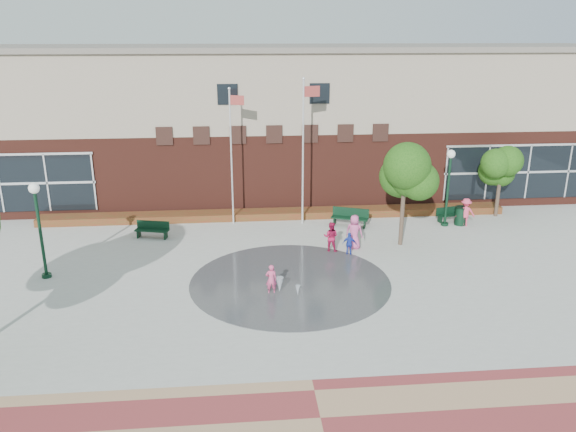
{
  "coord_description": "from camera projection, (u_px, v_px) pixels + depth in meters",
  "views": [
    {
      "loc": [
        -2.04,
        -18.39,
        10.01
      ],
      "look_at": [
        0.0,
        4.0,
        2.6
      ],
      "focal_mm": 35.0,
      "sensor_mm": 36.0,
      "label": 1
    }
  ],
  "objects": [
    {
      "name": "water_jet_a",
      "position": [
        280.0,
        293.0,
        22.58
      ],
      "size": [
        0.33,
        0.33,
        0.64
      ],
      "primitive_type": "cone",
      "rotation": [
        3.14,
        0.0,
        0.0
      ],
      "color": "white",
      "rests_on": "ground"
    },
    {
      "name": "bench_mid",
      "position": [
        350.0,
        221.0,
        30.16
      ],
      "size": [
        2.03,
        1.25,
        0.99
      ],
      "rotation": [
        0.0,
        0.0,
        -0.39
      ],
      "color": "black",
      "rests_on": "ground"
    },
    {
      "name": "flower_bed",
      "position": [
        276.0,
        218.0,
        31.67
      ],
      "size": [
        26.0,
        1.2,
        0.4
      ],
      "primitive_type": "cube",
      "color": "maroon",
      "rests_on": "ground"
    },
    {
      "name": "adult_red",
      "position": [
        331.0,
        237.0,
        26.63
      ],
      "size": [
        0.85,
        0.75,
        1.47
      ],
      "primitive_type": "imported",
      "rotation": [
        0.0,
        0.0,
        2.82
      ],
      "color": "#A81541",
      "rests_on": "ground"
    },
    {
      "name": "lamp_right",
      "position": [
        449.0,
        179.0,
        29.57
      ],
      "size": [
        0.44,
        0.44,
        4.17
      ],
      "color": "black",
      "rests_on": "ground"
    },
    {
      "name": "tree_mid",
      "position": [
        405.0,
        175.0,
        26.55
      ],
      "size": [
        2.9,
        2.9,
        4.9
      ],
      "color": "#3F2F25",
      "rests_on": "ground"
    },
    {
      "name": "adult_pink",
      "position": [
        354.0,
        232.0,
        26.91
      ],
      "size": [
        0.98,
        0.83,
        1.71
      ],
      "primitive_type": "imported",
      "rotation": [
        0.0,
        0.0,
        2.73
      ],
      "color": "#CB518F",
      "rests_on": "ground"
    },
    {
      "name": "person_bench",
      "position": [
        466.0,
        212.0,
        30.1
      ],
      "size": [
        1.08,
        0.73,
        1.54
      ],
      "primitive_type": "imported",
      "rotation": [
        0.0,
        0.0,
        2.97
      ],
      "color": "#E54164",
      "rests_on": "ground"
    },
    {
      "name": "bench_left",
      "position": [
        152.0,
        233.0,
        28.48
      ],
      "size": [
        1.79,
        0.88,
        0.87
      ],
      "rotation": [
        0.0,
        0.0,
        -0.24
      ],
      "color": "black",
      "rests_on": "ground"
    },
    {
      "name": "trash_can",
      "position": [
        460.0,
        216.0,
        30.33
      ],
      "size": [
        0.63,
        0.63,
        1.04
      ],
      "color": "black",
      "rests_on": "ground"
    },
    {
      "name": "ground",
      "position": [
        298.0,
        317.0,
        20.7
      ],
      "size": [
        120.0,
        120.0,
        0.0
      ],
      "primitive_type": "plane",
      "color": "#666056",
      "rests_on": "ground"
    },
    {
      "name": "lamp_left",
      "position": [
        39.0,
        220.0,
        23.17
      ],
      "size": [
        0.44,
        0.44,
        4.18
      ],
      "color": "black",
      "rests_on": "ground"
    },
    {
      "name": "bench_right",
      "position": [
        450.0,
        217.0,
        30.94
      ],
      "size": [
        1.67,
        0.76,
        0.81
      ],
      "rotation": [
        0.0,
        0.0,
        0.2
      ],
      "color": "black",
      "rests_on": "ground"
    },
    {
      "name": "plaza_concrete",
      "position": [
        288.0,
        272.0,
        24.48
      ],
      "size": [
        46.0,
        18.0,
        0.01
      ],
      "primitive_type": "cube",
      "color": "#A8A8A0",
      "rests_on": "ground"
    },
    {
      "name": "tree_small_right",
      "position": [
        501.0,
        168.0,
        31.05
      ],
      "size": [
        2.27,
        2.27,
        3.89
      ],
      "color": "#3F2F25",
      "rests_on": "ground"
    },
    {
      "name": "water_jet_b",
      "position": [
        298.0,
        296.0,
        22.3
      ],
      "size": [
        0.19,
        0.19,
        0.42
      ],
      "primitive_type": "cone",
      "rotation": [
        3.14,
        0.0,
        0.0
      ],
      "color": "white",
      "rests_on": "ground"
    },
    {
      "name": "child_splash",
      "position": [
        271.0,
        279.0,
        22.34
      ],
      "size": [
        0.46,
        0.32,
        1.24
      ],
      "primitive_type": "imported",
      "rotation": [
        0.0,
        0.0,
        3.18
      ],
      "color": "#DC487A",
      "rests_on": "ground"
    },
    {
      "name": "library_building",
      "position": [
        269.0,
        120.0,
        35.78
      ],
      "size": [
        44.4,
        10.4,
        9.2
      ],
      "color": "#55241B",
      "rests_on": "ground"
    },
    {
      "name": "flagpole_right",
      "position": [
        304.0,
        145.0,
        29.36
      ],
      "size": [
        0.95,
        0.29,
        7.82
      ],
      "rotation": [
        0.0,
        0.0,
        0.23
      ],
      "color": "white",
      "rests_on": "ground"
    },
    {
      "name": "child_blue",
      "position": [
        349.0,
        244.0,
        26.24
      ],
      "size": [
        0.7,
        0.43,
        1.11
      ],
      "primitive_type": "imported",
      "rotation": [
        0.0,
        0.0,
        2.88
      ],
      "color": "#233BBB",
      "rests_on": "ground"
    },
    {
      "name": "flagpole_left",
      "position": [
        232.0,
        150.0,
        29.41
      ],
      "size": [
        0.81,
        0.37,
        7.33
      ],
      "rotation": [
        0.0,
        0.0,
        -0.38
      ],
      "color": "white",
      "rests_on": "ground"
    },
    {
      "name": "splash_pad",
      "position": [
        290.0,
        282.0,
        23.54
      ],
      "size": [
        8.4,
        8.4,
        0.01
      ],
      "primitive_type": "cylinder",
      "color": "#383A3D",
      "rests_on": "ground"
    }
  ]
}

